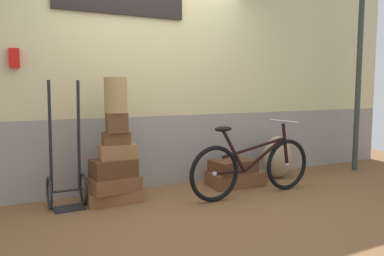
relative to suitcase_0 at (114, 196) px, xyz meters
The scene contains 14 objects.
ground 0.74m from the suitcase_0, 29.24° to the right, with size 10.22×5.20×0.06m, color brown.
station_building 1.60m from the suitcase_0, 37.01° to the left, with size 8.22×0.74×2.88m.
suitcase_0 is the anchor object (origin of this frame).
suitcase_1 0.15m from the suitcase_0, 95.57° to the right, with size 0.52×0.36×0.15m, color brown.
suitcase_2 0.32m from the suitcase_0, 97.81° to the right, with size 0.46×0.30×0.19m, color #4C2D19.
suitcase_3 0.49m from the suitcase_0, 17.09° to the right, with size 0.39×0.25×0.16m, color olive.
suitcase_4 0.64m from the suitcase_0, 16.65° to the right, with size 0.29×0.18×0.13m, color brown.
suitcase_5 0.81m from the suitcase_0, 56.90° to the right, with size 0.22×0.14×0.21m, color brown.
suitcase_6 1.59m from the suitcase_0, ahead, with size 0.68×0.42×0.19m, color brown.
suitcase_7 1.55m from the suitcase_0, ahead, with size 0.54×0.38×0.15m, color #4C2D19.
wicker_basket 1.10m from the suitcase_0, 37.98° to the right, with size 0.24×0.24×0.38m, color #A8844C.
luggage_trolley 0.54m from the suitcase_0, behind, with size 0.37×0.39×1.33m.
burlap_sack 2.35m from the suitcase_0, ahead, with size 0.42×0.36×0.58m, color #9E8966.
bicycle 1.61m from the suitcase_0, 18.51° to the right, with size 1.67×0.46×0.86m.
Camera 1 is at (-1.79, -3.67, 1.24)m, focal length 35.85 mm.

